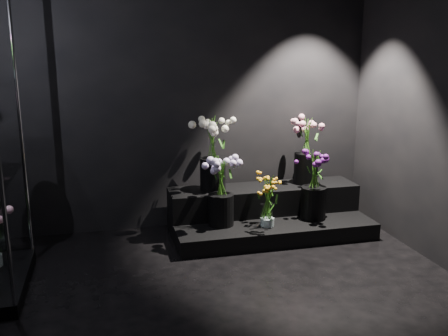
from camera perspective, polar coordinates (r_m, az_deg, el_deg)
name	(u,v)px	position (r m, az deg, el deg)	size (l,w,h in m)	color
floor	(225,323)	(3.53, 0.08, -17.28)	(4.00, 4.00, 0.00)	black
wall_back	(176,91)	(5.01, -5.54, 8.80)	(4.00, 4.00, 0.00)	black
wall_front	(434,228)	(1.26, 22.88, -6.37)	(4.00, 4.00, 0.00)	black
display_riser	(267,213)	(5.09, 4.94, -5.20)	(1.94, 0.86, 0.43)	black
bouquet_orange_bells	(268,200)	(4.71, 5.01, -3.69)	(0.35, 0.35, 0.49)	white
bouquet_lilac	(221,186)	(4.69, -0.35, -2.07)	(0.48, 0.48, 0.67)	black
bouquet_purple	(314,182)	(4.96, 10.26, -1.62)	(0.40, 0.40, 0.68)	black
bouquet_cream_roses	(213,148)	(4.89, -1.31, 2.33)	(0.49, 0.49, 0.72)	black
bouquet_pink_roses	(307,147)	(5.21, 9.44, 2.41)	(0.42, 0.42, 0.68)	black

